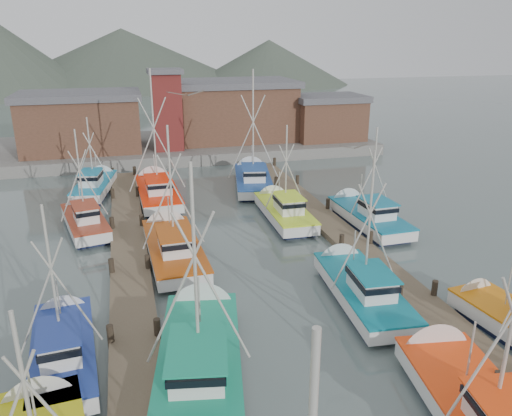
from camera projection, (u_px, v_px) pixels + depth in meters
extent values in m
plane|color=#546563|center=(273.00, 303.00, 25.61)|extent=(260.00, 260.00, 0.00)
cube|color=brown|center=(131.00, 281.00, 27.49)|extent=(2.20, 46.00, 0.40)
cylinder|color=black|center=(111.00, 340.00, 21.68)|extent=(0.30, 0.30, 1.50)
cylinder|color=black|center=(112.00, 271.00, 28.07)|extent=(0.30, 0.30, 1.50)
cylinder|color=black|center=(113.00, 228.00, 34.46)|extent=(0.30, 0.30, 1.50)
cylinder|color=black|center=(113.00, 198.00, 40.85)|extent=(0.30, 0.30, 1.50)
cylinder|color=black|center=(113.00, 176.00, 47.25)|extent=(0.30, 0.30, 1.50)
cylinder|color=black|center=(158.00, 334.00, 22.17)|extent=(0.30, 0.30, 1.50)
cylinder|color=black|center=(148.00, 267.00, 28.56)|extent=(0.30, 0.30, 1.50)
cylinder|color=black|center=(142.00, 225.00, 34.95)|extent=(0.30, 0.30, 1.50)
cylinder|color=black|center=(138.00, 196.00, 41.34)|extent=(0.30, 0.30, 1.50)
cylinder|color=black|center=(135.00, 174.00, 47.73)|extent=(0.30, 0.30, 1.50)
cube|color=brown|center=(363.00, 254.00, 30.91)|extent=(2.20, 46.00, 0.40)
cylinder|color=black|center=(496.00, 389.00, 18.71)|extent=(0.30, 0.30, 1.50)
cylinder|color=black|center=(399.00, 299.00, 25.11)|extent=(0.30, 0.30, 1.50)
cylinder|color=black|center=(341.00, 246.00, 31.50)|extent=(0.30, 0.30, 1.50)
cylinder|color=black|center=(303.00, 210.00, 37.89)|extent=(0.30, 0.30, 1.50)
cylinder|color=black|center=(276.00, 185.00, 44.28)|extent=(0.30, 0.30, 1.50)
cylinder|color=black|center=(256.00, 166.00, 50.67)|extent=(0.30, 0.30, 1.50)
cylinder|color=black|center=(434.00, 294.00, 25.59)|extent=(0.30, 0.30, 1.50)
cylinder|color=black|center=(370.00, 242.00, 31.98)|extent=(0.30, 0.30, 1.50)
cylinder|color=black|center=(328.00, 208.00, 38.38)|extent=(0.30, 0.30, 1.50)
cylinder|color=black|center=(297.00, 183.00, 44.77)|extent=(0.30, 0.30, 1.50)
cylinder|color=black|center=(274.00, 165.00, 51.16)|extent=(0.30, 0.30, 1.50)
cube|color=gray|center=(183.00, 146.00, 59.19)|extent=(44.00, 16.00, 1.20)
cube|color=brown|center=(82.00, 125.00, 53.58)|extent=(12.00, 8.00, 5.50)
cube|color=#5C5B60|center=(78.00, 95.00, 52.57)|extent=(12.72, 8.48, 0.70)
cube|color=brown|center=(232.00, 113.00, 59.45)|extent=(14.00, 9.00, 6.20)
cube|color=#5C5B60|center=(231.00, 83.00, 58.32)|extent=(14.84, 9.54, 0.70)
cube|color=brown|center=(327.00, 120.00, 59.68)|extent=(8.00, 6.00, 4.50)
cube|color=#5C5B60|center=(328.00, 98.00, 58.83)|extent=(8.48, 6.36, 0.70)
cube|color=maroon|center=(167.00, 112.00, 53.55)|extent=(3.00, 3.00, 8.00)
cube|color=#5C5B60|center=(165.00, 72.00, 52.16)|extent=(3.60, 3.60, 0.50)
cone|color=#444E41|center=(125.00, 84.00, 143.07)|extent=(140.00, 140.00, 30.00)
cone|color=#444E41|center=(269.00, 83.00, 143.72)|extent=(90.00, 90.00, 24.00)
cube|color=#FF400C|center=(491.00, 414.00, 16.61)|extent=(4.42, 9.61, 0.10)
cone|color=silver|center=(429.00, 347.00, 21.09)|extent=(3.00, 1.52, 2.86)
cylinder|color=#B6B2A7|center=(511.00, 330.00, 15.34)|extent=(0.15, 0.15, 6.67)
cylinder|color=#B6B2A7|center=(489.00, 352.00, 15.54)|extent=(2.38, 0.45, 5.22)
cylinder|color=#B6B2A7|center=(470.00, 353.00, 17.76)|extent=(0.08, 0.08, 2.56)
cone|color=silver|center=(39.00, 398.00, 18.07)|extent=(2.76, 1.51, 2.61)
cylinder|color=#B6B2A7|center=(27.00, 400.00, 13.25)|extent=(0.14, 0.14, 5.43)
cylinder|color=#B6B2A7|center=(53.00, 414.00, 13.68)|extent=(1.95, 0.41, 4.25)
cylinder|color=#B6B2A7|center=(34.00, 406.00, 15.19)|extent=(0.08, 0.08, 2.51)
cube|color=#101838|center=(200.00, 377.00, 19.96)|extent=(4.27, 8.84, 0.70)
cube|color=silver|center=(200.00, 364.00, 19.75)|extent=(4.85, 10.04, 0.80)
cube|color=#138E68|center=(199.00, 356.00, 19.62)|extent=(4.96, 10.15, 0.10)
cone|color=silver|center=(203.00, 305.00, 24.33)|extent=(3.16, 1.63, 3.01)
cube|color=silver|center=(198.00, 361.00, 18.35)|extent=(2.44, 3.20, 1.10)
cube|color=black|center=(197.00, 356.00, 18.27)|extent=(2.62, 3.50, 0.28)
cube|color=#138E68|center=(197.00, 348.00, 18.15)|extent=(2.78, 3.72, 0.07)
cylinder|color=#B6B2A7|center=(195.00, 267.00, 18.15)|extent=(0.16, 0.16, 7.85)
cylinder|color=#B6B2A7|center=(179.00, 290.00, 18.41)|extent=(2.78, 0.61, 6.14)
cylinder|color=#B6B2A7|center=(213.00, 289.00, 18.50)|extent=(2.78, 0.61, 6.14)
cylinder|color=#B6B2A7|center=(199.00, 306.00, 20.86)|extent=(0.09, 0.09, 2.69)
cube|color=#101838|center=(362.00, 302.00, 25.59)|extent=(2.92, 7.36, 0.70)
cube|color=silver|center=(363.00, 291.00, 25.38)|extent=(3.32, 8.37, 0.80)
cube|color=#0A7586|center=(363.00, 284.00, 25.26)|extent=(3.40, 8.45, 0.10)
cone|color=silver|center=(336.00, 260.00, 29.23)|extent=(2.64, 1.30, 2.56)
cube|color=silver|center=(372.00, 283.00, 24.16)|extent=(1.84, 2.58, 1.10)
cube|color=black|center=(372.00, 279.00, 24.08)|extent=(1.97, 2.83, 0.28)
cube|color=#0A7586|center=(373.00, 272.00, 23.97)|extent=(2.09, 3.00, 0.07)
cylinder|color=#B6B2A7|center=(369.00, 221.00, 23.97)|extent=(0.12, 0.12, 6.91)
cylinder|color=#B6B2A7|center=(358.00, 238.00, 24.15)|extent=(2.47, 0.28, 5.40)
cylinder|color=#B6B2A7|center=(378.00, 236.00, 24.32)|extent=(2.47, 0.28, 5.40)
cylinder|color=#B6B2A7|center=(354.00, 251.00, 26.23)|extent=(0.07, 0.07, 2.28)
cube|color=#101838|center=(66.00, 366.00, 20.67)|extent=(2.64, 6.61, 0.70)
cube|color=silver|center=(64.00, 352.00, 20.46)|extent=(3.00, 7.51, 0.80)
cube|color=navy|center=(62.00, 344.00, 20.33)|extent=(3.08, 7.59, 0.10)
cone|color=silver|center=(64.00, 312.00, 23.77)|extent=(2.37, 1.29, 2.29)
cube|color=silver|center=(60.00, 344.00, 19.37)|extent=(1.66, 2.32, 1.10)
cube|color=black|center=(60.00, 339.00, 19.29)|extent=(1.77, 2.55, 0.28)
cube|color=navy|center=(59.00, 331.00, 19.17)|extent=(1.88, 2.70, 0.07)
cylinder|color=#B6B2A7|center=(52.00, 279.00, 19.21)|extent=(0.12, 0.12, 6.05)
cylinder|color=#B6B2A7|center=(41.00, 297.00, 19.28)|extent=(2.17, 0.27, 4.73)
cylinder|color=#B6B2A7|center=(69.00, 293.00, 19.60)|extent=(2.17, 0.27, 4.73)
cylinder|color=#B6B2A7|center=(59.00, 303.00, 21.11)|extent=(0.07, 0.07, 2.20)
cone|color=silver|center=(466.00, 294.00, 25.36)|extent=(2.42, 1.36, 2.30)
cylinder|color=#B6B2A7|center=(509.00, 283.00, 22.74)|extent=(0.07, 0.07, 2.13)
cube|color=#101838|center=(175.00, 259.00, 30.52)|extent=(2.84, 8.02, 0.70)
cube|color=silver|center=(174.00, 249.00, 30.31)|extent=(3.22, 9.12, 0.80)
cube|color=#AF460C|center=(174.00, 244.00, 30.18)|extent=(3.31, 9.21, 0.10)
cone|color=silver|center=(165.00, 226.00, 34.44)|extent=(2.86, 1.19, 2.82)
cube|color=silver|center=(176.00, 242.00, 29.02)|extent=(1.91, 2.77, 1.10)
cube|color=black|center=(176.00, 238.00, 28.94)|extent=(2.03, 3.04, 0.28)
cube|color=#AF460C|center=(175.00, 232.00, 28.82)|extent=(2.16, 3.22, 0.07)
cylinder|color=#B6B2A7|center=(171.00, 187.00, 28.84)|extent=(0.13, 0.13, 7.21)
cylinder|color=#B6B2A7|center=(162.00, 202.00, 28.95)|extent=(2.58, 0.18, 5.63)
cylinder|color=#B6B2A7|center=(181.00, 200.00, 29.27)|extent=(2.58, 0.18, 5.63)
cylinder|color=#B6B2A7|center=(169.00, 216.00, 31.26)|extent=(0.08, 0.08, 2.52)
cube|color=#101838|center=(284.00, 220.00, 36.93)|extent=(2.41, 7.04, 0.70)
cube|color=silver|center=(285.00, 212.00, 36.72)|extent=(2.73, 8.00, 0.80)
cube|color=#CBF125|center=(285.00, 207.00, 36.59)|extent=(2.81, 8.08, 0.10)
cone|color=silver|center=(270.00, 198.00, 40.41)|extent=(2.51, 1.15, 2.49)
cube|color=silver|center=(289.00, 204.00, 35.53)|extent=(1.65, 2.42, 1.10)
cube|color=black|center=(289.00, 201.00, 35.46)|extent=(1.76, 2.66, 0.28)
cube|color=#CBF125|center=(289.00, 196.00, 35.34)|extent=(1.86, 2.82, 0.07)
cylinder|color=#B6B2A7|center=(286.00, 168.00, 35.45)|extent=(0.11, 0.11, 6.06)
cylinder|color=#B6B2A7|center=(279.00, 178.00, 35.57)|extent=(2.17, 0.12, 4.74)
cylinder|color=#B6B2A7|center=(293.00, 177.00, 35.80)|extent=(2.17, 0.12, 4.74)
cylinder|color=#B6B2A7|center=(279.00, 186.00, 37.51)|extent=(0.07, 0.07, 2.22)
cube|color=#101838|center=(86.00, 231.00, 34.99)|extent=(3.28, 6.56, 0.70)
cube|color=silver|center=(85.00, 222.00, 34.78)|extent=(3.72, 7.45, 0.80)
cube|color=#99321A|center=(85.00, 217.00, 34.65)|extent=(3.81, 7.54, 0.10)
cone|color=silver|center=(78.00, 209.00, 37.83)|extent=(2.40, 1.53, 2.22)
cube|color=silver|center=(86.00, 213.00, 33.74)|extent=(1.84, 2.39, 1.10)
cube|color=black|center=(85.00, 210.00, 33.67)|extent=(1.98, 2.62, 0.28)
cube|color=#99321A|center=(85.00, 205.00, 33.55)|extent=(2.10, 2.77, 0.07)
cylinder|color=#B6B2A7|center=(80.00, 175.00, 33.52)|extent=(0.13, 0.13, 6.13)
cylinder|color=#B6B2A7|center=(73.00, 186.00, 33.55)|extent=(2.16, 0.53, 4.79)
cylinder|color=#B6B2A7|center=(88.00, 184.00, 33.97)|extent=(2.16, 0.53, 4.79)
cylinder|color=#B6B2A7|center=(80.00, 195.00, 35.34)|extent=(0.07, 0.07, 2.14)
cube|color=#101838|center=(368.00, 225.00, 35.96)|extent=(2.57, 7.26, 0.70)
cube|color=silver|center=(369.00, 217.00, 35.75)|extent=(2.92, 8.25, 0.80)
cube|color=#0D6D8D|center=(370.00, 212.00, 35.62)|extent=(3.00, 8.33, 0.10)
cone|color=silver|center=(344.00, 202.00, 39.50)|extent=(2.61, 1.17, 2.58)
cube|color=silver|center=(377.00, 209.00, 34.55)|extent=(1.74, 2.50, 1.10)
cube|color=black|center=(377.00, 206.00, 34.47)|extent=(1.85, 2.75, 0.28)
cube|color=#0D6D8D|center=(378.00, 201.00, 34.36)|extent=(1.96, 2.91, 0.07)
cylinder|color=#B6B2A7|center=(374.00, 171.00, 34.47)|extent=(0.12, 0.12, 6.08)
cylinder|color=#B6B2A7|center=(366.00, 182.00, 34.56)|extent=(2.19, 0.15, 4.76)
cylinder|color=#B6B2A7|center=(380.00, 180.00, 34.86)|extent=(2.19, 0.15, 4.76)
cylinder|color=#B6B2A7|center=(361.00, 190.00, 36.56)|extent=(0.07, 0.07, 2.39)
cube|color=#101838|center=(158.00, 200.00, 41.54)|extent=(2.87, 8.16, 0.70)
cube|color=silver|center=(158.00, 193.00, 41.33)|extent=(3.26, 9.27, 0.80)
cube|color=#FA2401|center=(158.00, 188.00, 41.20)|extent=(3.35, 9.36, 0.10)
cone|color=silver|center=(153.00, 180.00, 45.53)|extent=(2.90, 1.18, 2.87)
cube|color=silver|center=(159.00, 185.00, 40.02)|extent=(1.93, 2.81, 1.10)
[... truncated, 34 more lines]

